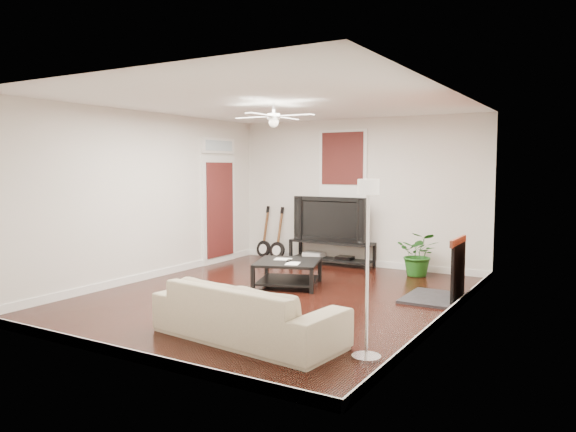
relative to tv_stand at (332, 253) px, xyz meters
name	(u,v)px	position (x,y,z in m)	size (l,w,h in m)	color
room	(274,201)	(0.43, -2.78, 1.17)	(5.01, 6.01, 2.81)	black
brick_accent	(467,203)	(2.91, -1.78, 1.17)	(0.02, 2.20, 2.80)	#A45134
fireplace	(444,269)	(2.63, -1.78, 0.23)	(0.80, 1.10, 0.92)	black
window_back	(343,164)	(0.13, 0.19, 1.72)	(1.00, 0.06, 1.30)	#37120F
door_left	(219,199)	(-2.03, -0.88, 1.02)	(0.08, 1.00, 2.50)	white
tv_stand	(332,253)	(0.00, 0.00, 0.00)	(1.66, 0.44, 0.47)	black
tv	(332,219)	(0.00, 0.02, 0.66)	(1.49, 0.20, 0.86)	black
coffee_table	(288,274)	(0.25, -2.08, -0.03)	(0.96, 0.96, 0.40)	black
sofa	(248,311)	(1.25, -4.64, 0.09)	(2.18, 0.85, 0.64)	tan
floor_lamp	(367,270)	(2.60, -4.54, 0.66)	(0.29, 0.29, 1.78)	white
potted_plant	(419,254)	(1.79, -0.23, 0.16)	(0.70, 0.61, 0.78)	#1D5A19
guitar_left	(263,232)	(-1.55, -0.03, 0.31)	(0.34, 0.24, 1.09)	black
guitar_right	(277,233)	(-1.20, -0.06, 0.31)	(0.34, 0.24, 1.09)	black
ceiling_fan	(274,117)	(0.43, -2.78, 2.37)	(1.24, 1.24, 0.32)	white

